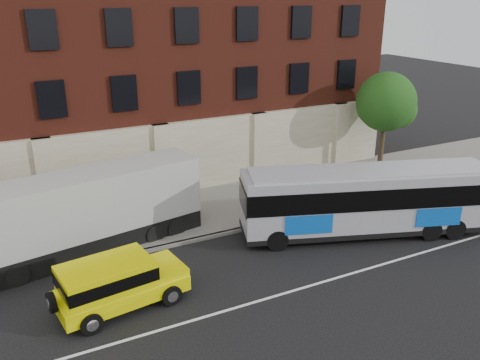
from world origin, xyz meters
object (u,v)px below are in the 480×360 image
street_tree (386,104)px  yellow_suv (115,282)px  city_bus (368,199)px  shipping_container (79,216)px

street_tree → yellow_suv: bearing=-159.2°
street_tree → yellow_suv: (-18.44, -7.02, -3.33)m
city_bus → yellow_suv: 12.03m
street_tree → shipping_container: 19.10m
yellow_suv → city_bus: bearing=3.3°
street_tree → city_bus: street_tree is taller
street_tree → city_bus: size_ratio=0.52×
shipping_container → street_tree: bearing=6.9°
yellow_suv → street_tree: bearing=20.8°
city_bus → shipping_container: 12.97m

